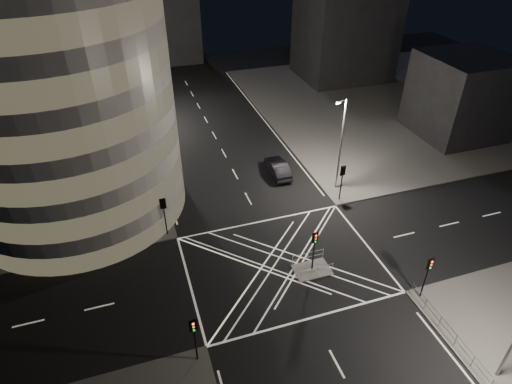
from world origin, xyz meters
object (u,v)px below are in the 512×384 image
object	(u,v)px
central_island	(312,270)
traffic_signal_island	(314,244)
traffic_signal_fr	(342,177)
sedan	(278,168)
traffic_signal_nl	(194,332)
traffic_signal_nr	(428,271)
traffic_signal_fl	(164,210)
street_lamp_left_near	(146,157)
street_lamp_right_far	(341,142)
street_lamp_left_far	(130,90)

from	to	relation	value
central_island	traffic_signal_island	bearing A→B (deg)	0.00
traffic_signal_fr	sedan	world-z (taller)	traffic_signal_fr
traffic_signal_nl	traffic_signal_nr	bearing A→B (deg)	0.00
traffic_signal_fl	sedan	size ratio (longest dim) A/B	0.78
traffic_signal_island	sedan	bearing A→B (deg)	80.32
central_island	traffic_signal_island	xyz separation A→B (m)	(0.00, 0.00, 2.84)
street_lamp_left_near	sedan	distance (m)	14.83
traffic_signal_nl	street_lamp_right_far	world-z (taller)	street_lamp_right_far
traffic_signal_nl	street_lamp_right_far	distance (m)	24.27
traffic_signal_nr	traffic_signal_nl	bearing A→B (deg)	180.00
traffic_signal_fl	sedan	xyz separation A→B (m)	(13.36, 6.69, -2.07)
traffic_signal_nl	traffic_signal_fr	xyz separation A→B (m)	(17.60, 13.60, 0.00)
traffic_signal_nl	central_island	bearing A→B (deg)	26.14
street_lamp_right_far	street_lamp_left_far	bearing A→B (deg)	131.94
traffic_signal_island	street_lamp_right_far	xyz separation A→B (m)	(7.44, 10.50, 2.63)
traffic_signal_fl	street_lamp_right_far	distance (m)	18.55
traffic_signal_fr	street_lamp_right_far	xyz separation A→B (m)	(0.64, 2.20, 2.63)
traffic_signal_fr	street_lamp_right_far	bearing A→B (deg)	73.89
central_island	street_lamp_left_near	bearing A→B (deg)	130.27
street_lamp_left_far	traffic_signal_nr	bearing A→B (deg)	-63.64
central_island	sedan	size ratio (longest dim) A/B	0.58
traffic_signal_nr	traffic_signal_island	size ratio (longest dim) A/B	1.00
street_lamp_left_far	central_island	bearing A→B (deg)	-70.05
traffic_signal_fl	street_lamp_left_far	distance (m)	23.36
traffic_signal_island	sedan	world-z (taller)	traffic_signal_island
central_island	street_lamp_left_near	xyz separation A→B (m)	(-11.44, 13.50, 5.47)
traffic_signal_nl	traffic_signal_fr	size ratio (longest dim) A/B	1.00
street_lamp_left_near	street_lamp_left_far	distance (m)	18.00
traffic_signal_fl	central_island	bearing A→B (deg)	-37.54
traffic_signal_nr	traffic_signal_island	world-z (taller)	same
traffic_signal_nl	street_lamp_left_far	bearing A→B (deg)	90.99
central_island	street_lamp_left_far	xyz separation A→B (m)	(-11.44, 31.50, 5.47)
street_lamp_left_far	sedan	world-z (taller)	street_lamp_left_far
traffic_signal_island	street_lamp_left_near	world-z (taller)	street_lamp_left_near
traffic_signal_nr	street_lamp_left_near	size ratio (longest dim) A/B	0.40
sedan	central_island	bearing A→B (deg)	82.46
street_lamp_left_near	traffic_signal_fr	bearing A→B (deg)	-15.92
central_island	street_lamp_left_near	distance (m)	18.52
central_island	traffic_signal_fr	xyz separation A→B (m)	(6.80, 8.30, 2.84)
traffic_signal_nr	street_lamp_right_far	xyz separation A→B (m)	(0.64, 15.80, 2.63)
traffic_signal_nr	street_lamp_left_far	size ratio (longest dim) A/B	0.40
central_island	street_lamp_left_far	size ratio (longest dim) A/B	0.30
traffic_signal_nl	traffic_signal_island	bearing A→B (deg)	26.14
traffic_signal_fl	traffic_signal_fr	size ratio (longest dim) A/B	1.00
traffic_signal_fr	street_lamp_left_far	size ratio (longest dim) A/B	0.40
sedan	traffic_signal_nr	bearing A→B (deg)	103.95
traffic_signal_fr	street_lamp_right_far	distance (m)	3.48
traffic_signal_fl	street_lamp_left_near	size ratio (longest dim) A/B	0.40
street_lamp_left_near	traffic_signal_island	bearing A→B (deg)	-49.73
traffic_signal_fr	sedan	bearing A→B (deg)	122.37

